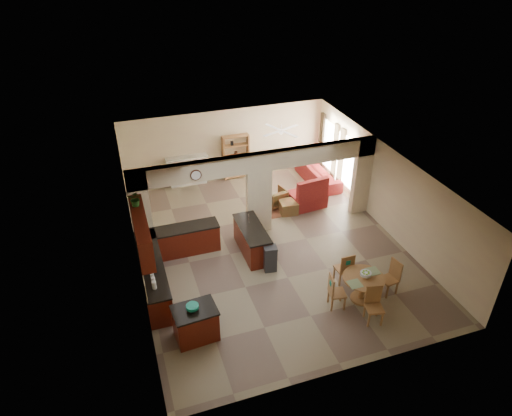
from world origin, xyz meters
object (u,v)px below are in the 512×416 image
object	(u,v)px
kitchen_island	(196,323)
sofa	(318,173)
armchair	(276,197)
dining_table	(363,285)

from	to	relation	value
kitchen_island	sofa	size ratio (longest dim) A/B	0.45
kitchen_island	armchair	world-z (taller)	kitchen_island
armchair	dining_table	bearing A→B (deg)	82.90
kitchen_island	dining_table	distance (m)	4.51
dining_table	armchair	bearing A→B (deg)	94.94
armchair	kitchen_island	bearing A→B (deg)	40.27
dining_table	kitchen_island	bearing A→B (deg)	178.69
kitchen_island	armchair	distance (m)	6.63
kitchen_island	armchair	size ratio (longest dim) A/B	1.57
kitchen_island	dining_table	world-z (taller)	kitchen_island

